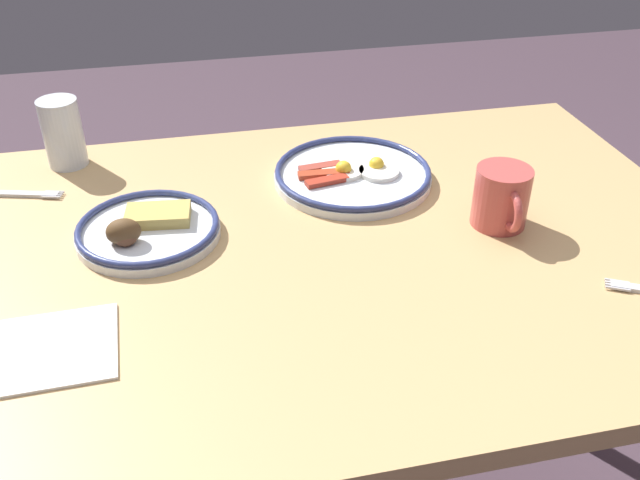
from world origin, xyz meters
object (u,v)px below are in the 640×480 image
plate_center_pancakes (147,229)px  coffee_mug (502,197)px  drinking_glass (64,136)px  plate_near_main (353,174)px  paper_napkin (54,349)px  fork_far (10,194)px

plate_center_pancakes → coffee_mug: size_ratio=1.84×
plate_center_pancakes → coffee_mug: bearing=171.6°
plate_center_pancakes → drinking_glass: drinking_glass is taller
plate_near_main → drinking_glass: drinking_glass is taller
plate_near_main → paper_napkin: bearing=36.2°
plate_near_main → drinking_glass: 0.51m
plate_near_main → coffee_mug: coffee_mug is taller
coffee_mug → paper_napkin: coffee_mug is taller
coffee_mug → paper_napkin: bearing=13.3°
drinking_glass → fork_far: bearing=48.3°
plate_center_pancakes → fork_far: bearing=-39.0°
plate_center_pancakes → drinking_glass: 0.31m
fork_far → paper_napkin: bearing=104.5°
plate_near_main → coffee_mug: (-0.18, 0.18, 0.04)m
plate_near_main → plate_center_pancakes: 0.36m
plate_center_pancakes → coffee_mug: (-0.53, 0.08, 0.03)m
plate_near_main → plate_center_pancakes: plate_center_pancakes is taller
plate_center_pancakes → coffee_mug: 0.54m
plate_center_pancakes → paper_napkin: plate_center_pancakes is taller
coffee_mug → drinking_glass: bearing=-28.0°
drinking_glass → fork_far: drinking_glass is taller
coffee_mug → fork_far: (0.75, -0.26, -0.04)m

